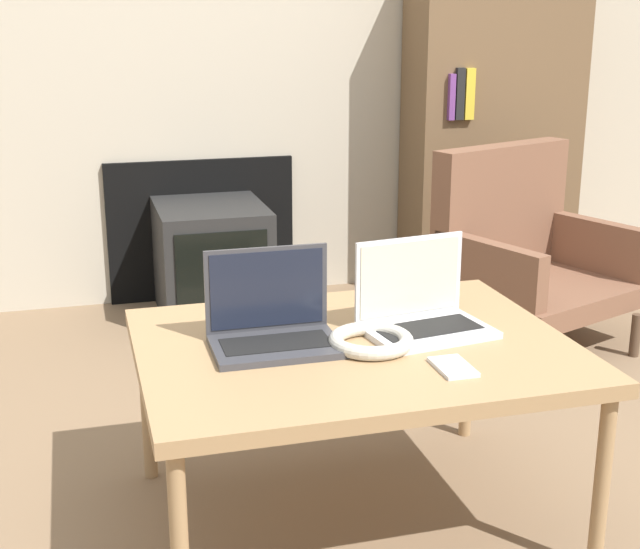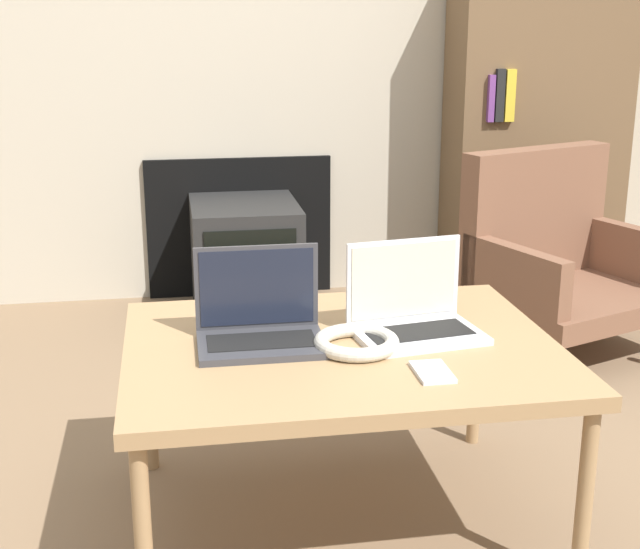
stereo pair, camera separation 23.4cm
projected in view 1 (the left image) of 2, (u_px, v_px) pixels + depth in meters
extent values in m
plane|color=#7A6047|center=(370.00, 548.00, 2.10)|extent=(14.00, 14.00, 0.00)
cube|color=black|center=(202.00, 229.00, 3.88)|extent=(0.81, 0.03, 0.61)
cube|color=#9E7A51|center=(354.00, 350.00, 2.10)|extent=(1.01, 0.78, 0.04)
cylinder|color=#9E7A51|center=(602.00, 484.00, 1.96)|extent=(0.04, 0.04, 0.43)
cylinder|color=#9E7A51|center=(147.00, 403.00, 2.37)|extent=(0.04, 0.04, 0.43)
cylinder|color=#9E7A51|center=(468.00, 367.00, 2.61)|extent=(0.04, 0.04, 0.43)
cube|color=#38383D|center=(276.00, 346.00, 2.05)|extent=(0.30, 0.20, 0.02)
cube|color=black|center=(276.00, 343.00, 2.05)|extent=(0.25, 0.11, 0.00)
cube|color=#38383D|center=(267.00, 289.00, 2.11)|extent=(0.29, 0.01, 0.20)
cube|color=black|center=(267.00, 289.00, 2.10)|extent=(0.27, 0.01, 0.18)
cube|color=silver|center=(428.00, 331.00, 2.14)|extent=(0.32, 0.24, 0.02)
cube|color=black|center=(428.00, 328.00, 2.14)|extent=(0.26, 0.15, 0.00)
cube|color=silver|center=(409.00, 277.00, 2.20)|extent=(0.29, 0.05, 0.20)
cube|color=beige|center=(410.00, 278.00, 2.19)|extent=(0.27, 0.04, 0.18)
torus|color=beige|center=(371.00, 341.00, 2.06)|extent=(0.20, 0.20, 0.03)
cube|color=silver|center=(453.00, 367.00, 1.94)|extent=(0.07, 0.12, 0.01)
cube|color=black|center=(212.00, 261.00, 3.65)|extent=(0.43, 0.51, 0.47)
cube|color=black|center=(223.00, 279.00, 3.41)|extent=(0.36, 0.01, 0.37)
cube|color=brown|center=(540.00, 292.00, 3.36)|extent=(0.80, 0.74, 0.08)
cube|color=brown|center=(500.00, 208.00, 3.45)|extent=(0.64, 0.32, 0.49)
cube|color=brown|center=(488.00, 269.00, 3.15)|extent=(0.23, 0.48, 0.20)
cube|color=brown|center=(592.00, 245.00, 3.48)|extent=(0.23, 0.48, 0.20)
cylinder|color=#4C3828|center=(500.00, 350.00, 3.11)|extent=(0.04, 0.04, 0.16)
cylinder|color=#4C3828|center=(635.00, 335.00, 3.25)|extent=(0.04, 0.04, 0.16)
cylinder|color=#4C3828|center=(448.00, 310.00, 3.53)|extent=(0.04, 0.04, 0.16)
cylinder|color=#4C3828|center=(571.00, 299.00, 3.67)|extent=(0.04, 0.04, 0.16)
cube|color=brown|center=(491.00, 130.00, 3.94)|extent=(0.75, 0.30, 1.42)
cube|color=#6B387F|center=(452.00, 97.00, 3.68)|extent=(0.03, 0.02, 0.19)
cube|color=black|center=(460.00, 94.00, 3.68)|extent=(0.04, 0.02, 0.21)
cube|color=gold|center=(469.00, 94.00, 3.70)|extent=(0.04, 0.02, 0.21)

